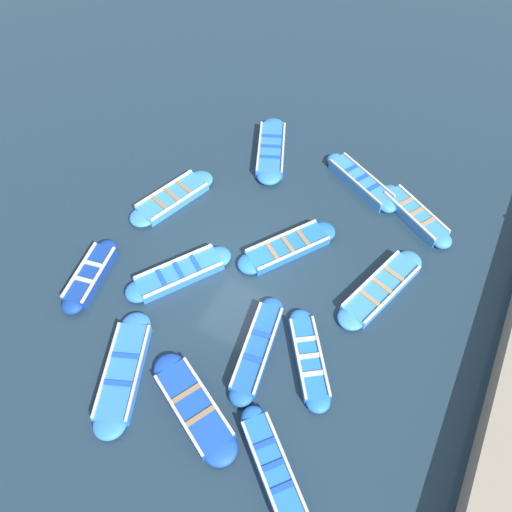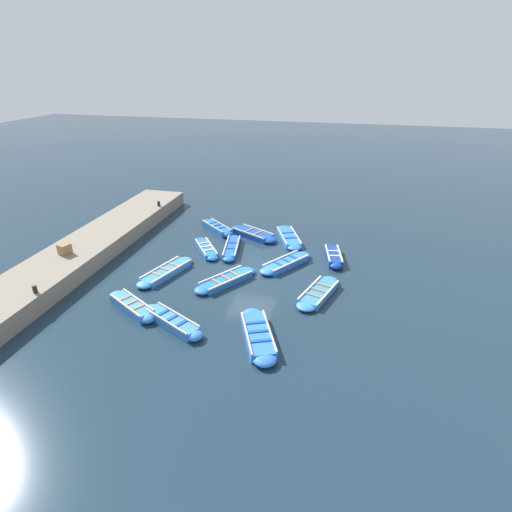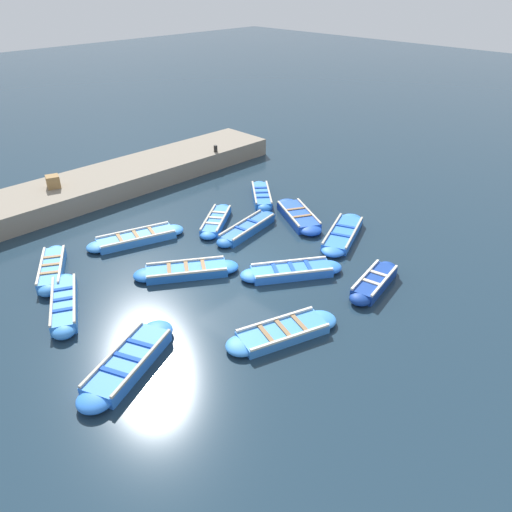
{
  "view_description": "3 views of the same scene",
  "coord_description": "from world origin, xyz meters",
  "px_view_note": "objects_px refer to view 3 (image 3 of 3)",
  "views": [
    {
      "loc": [
        -4.78,
        7.91,
        13.71
      ],
      "look_at": [
        -0.25,
        -0.7,
        0.53
      ],
      "focal_mm": 35.0,
      "sensor_mm": 36.0,
      "label": 1
    },
    {
      "loc": [
        4.88,
        -18.82,
        10.3
      ],
      "look_at": [
        0.1,
        0.69,
        0.49
      ],
      "focal_mm": 28.0,
      "sensor_mm": 36.0,
      "label": 2
    },
    {
      "loc": [
        11.62,
        -10.7,
        9.62
      ],
      "look_at": [
        0.29,
        0.55,
        0.31
      ],
      "focal_mm": 35.0,
      "sensor_mm": 36.0,
      "label": 3
    }
  ],
  "objects_px": {
    "boat_far_corner": "(64,304)",
    "boat_alongside": "(292,271)",
    "boat_end_of_row": "(262,196)",
    "boat_drifting": "(343,234)",
    "bollard_mid_north": "(216,149)",
    "boat_outer_left": "(129,362)",
    "boat_broadside": "(52,269)",
    "boat_centre": "(247,228)",
    "boat_near_quay": "(298,216)",
    "boat_bow_out": "(136,238)",
    "boat_inner_gap": "(187,271)",
    "boat_outer_right": "(374,282)",
    "boat_stern_in": "(216,221)",
    "wooden_crate": "(53,182)",
    "boat_tucked": "(283,332)"
  },
  "relations": [
    {
      "from": "boat_drifting",
      "to": "bollard_mid_north",
      "type": "height_order",
      "value": "bollard_mid_north"
    },
    {
      "from": "boat_bow_out",
      "to": "wooden_crate",
      "type": "xyz_separation_m",
      "value": [
        -5.52,
        -0.66,
        1.04
      ]
    },
    {
      "from": "boat_far_corner",
      "to": "boat_bow_out",
      "type": "xyz_separation_m",
      "value": [
        -2.28,
        4.19,
        -0.04
      ]
    },
    {
      "from": "boat_alongside",
      "to": "bollard_mid_north",
      "type": "height_order",
      "value": "bollard_mid_north"
    },
    {
      "from": "boat_inner_gap",
      "to": "boat_broadside",
      "type": "height_order",
      "value": "boat_broadside"
    },
    {
      "from": "boat_outer_left",
      "to": "boat_outer_right",
      "type": "relative_size",
      "value": 1.27
    },
    {
      "from": "boat_far_corner",
      "to": "boat_alongside",
      "type": "height_order",
      "value": "boat_far_corner"
    },
    {
      "from": "boat_far_corner",
      "to": "boat_end_of_row",
      "type": "bearing_deg",
      "value": 98.68
    },
    {
      "from": "boat_far_corner",
      "to": "boat_drifting",
      "type": "relative_size",
      "value": 0.89
    },
    {
      "from": "boat_outer_left",
      "to": "boat_alongside",
      "type": "relative_size",
      "value": 1.1
    },
    {
      "from": "boat_outer_left",
      "to": "boat_broadside",
      "type": "distance_m",
      "value": 6.17
    },
    {
      "from": "boat_far_corner",
      "to": "boat_stern_in",
      "type": "xyz_separation_m",
      "value": [
        -1.21,
        7.5,
        -0.04
      ]
    },
    {
      "from": "boat_far_corner",
      "to": "boat_bow_out",
      "type": "height_order",
      "value": "boat_far_corner"
    },
    {
      "from": "boat_outer_right",
      "to": "boat_outer_left",
      "type": "bearing_deg",
      "value": -107.05
    },
    {
      "from": "boat_broadside",
      "to": "boat_drifting",
      "type": "height_order",
      "value": "boat_broadside"
    },
    {
      "from": "boat_outer_left",
      "to": "boat_drifting",
      "type": "xyz_separation_m",
      "value": [
        -0.46,
        10.4,
        -0.03
      ]
    },
    {
      "from": "boat_outer_left",
      "to": "boat_stern_in",
      "type": "height_order",
      "value": "boat_outer_left"
    },
    {
      "from": "boat_centre",
      "to": "boat_inner_gap",
      "type": "distance_m",
      "value": 3.94
    },
    {
      "from": "boat_broadside",
      "to": "boat_near_quay",
      "type": "bearing_deg",
      "value": 70.99
    },
    {
      "from": "boat_inner_gap",
      "to": "boat_broadside",
      "type": "bearing_deg",
      "value": -135.22
    },
    {
      "from": "boat_tucked",
      "to": "boat_broadside",
      "type": "xyz_separation_m",
      "value": [
        -8.21,
        -3.3,
        0.05
      ]
    },
    {
      "from": "boat_far_corner",
      "to": "boat_inner_gap",
      "type": "xyz_separation_m",
      "value": [
        1.12,
        4.09,
        -0.04
      ]
    },
    {
      "from": "boat_end_of_row",
      "to": "boat_tucked",
      "type": "relative_size",
      "value": 0.81
    },
    {
      "from": "boat_near_quay",
      "to": "bollard_mid_north",
      "type": "height_order",
      "value": "bollard_mid_north"
    },
    {
      "from": "boat_centre",
      "to": "bollard_mid_north",
      "type": "xyz_separation_m",
      "value": [
        -6.71,
        4.1,
        0.92
      ]
    },
    {
      "from": "boat_far_corner",
      "to": "boat_end_of_row",
      "type": "height_order",
      "value": "boat_end_of_row"
    },
    {
      "from": "boat_centre",
      "to": "boat_far_corner",
      "type": "xyz_separation_m",
      "value": [
        -0.27,
        -7.94,
        0.03
      ]
    },
    {
      "from": "boat_end_of_row",
      "to": "boat_bow_out",
      "type": "bearing_deg",
      "value": -95.61
    },
    {
      "from": "wooden_crate",
      "to": "boat_bow_out",
      "type": "bearing_deg",
      "value": 6.77
    },
    {
      "from": "boat_end_of_row",
      "to": "boat_outer_right",
      "type": "distance_m",
      "value": 8.36
    },
    {
      "from": "boat_far_corner",
      "to": "wooden_crate",
      "type": "height_order",
      "value": "wooden_crate"
    },
    {
      "from": "boat_outer_right",
      "to": "boat_near_quay",
      "type": "height_order",
      "value": "boat_outer_right"
    },
    {
      "from": "boat_far_corner",
      "to": "boat_outer_right",
      "type": "relative_size",
      "value": 1.13
    },
    {
      "from": "boat_far_corner",
      "to": "bollard_mid_north",
      "type": "distance_m",
      "value": 13.69
    },
    {
      "from": "boat_outer_right",
      "to": "bollard_mid_north",
      "type": "distance_m",
      "value": 13.38
    },
    {
      "from": "boat_alongside",
      "to": "boat_broadside",
      "type": "xyz_separation_m",
      "value": [
        -6.11,
        -6.05,
        0.04
      ]
    },
    {
      "from": "boat_centre",
      "to": "boat_end_of_row",
      "type": "distance_m",
      "value": 3.36
    },
    {
      "from": "boat_near_quay",
      "to": "boat_bow_out",
      "type": "xyz_separation_m",
      "value": [
        -3.28,
        -6.12,
        -0.02
      ]
    },
    {
      "from": "boat_end_of_row",
      "to": "boat_stern_in",
      "type": "xyz_separation_m",
      "value": [
        0.42,
        -3.21,
        -0.04
      ]
    },
    {
      "from": "boat_stern_in",
      "to": "boat_alongside",
      "type": "bearing_deg",
      "value": -8.62
    },
    {
      "from": "boat_broadside",
      "to": "boat_near_quay",
      "type": "relative_size",
      "value": 0.89
    },
    {
      "from": "boat_outer_left",
      "to": "boat_broadside",
      "type": "relative_size",
      "value": 1.2
    },
    {
      "from": "boat_centre",
      "to": "bollard_mid_north",
      "type": "bearing_deg",
      "value": 148.59
    },
    {
      "from": "boat_centre",
      "to": "boat_near_quay",
      "type": "bearing_deg",
      "value": 72.75
    },
    {
      "from": "boat_inner_gap",
      "to": "boat_tucked",
      "type": "relative_size",
      "value": 0.96
    },
    {
      "from": "boat_bow_out",
      "to": "wooden_crate",
      "type": "distance_m",
      "value": 5.66
    },
    {
      "from": "boat_alongside",
      "to": "boat_near_quay",
      "type": "height_order",
      "value": "boat_near_quay"
    },
    {
      "from": "boat_outer_left",
      "to": "boat_stern_in",
      "type": "relative_size",
      "value": 1.27
    },
    {
      "from": "boat_end_of_row",
      "to": "boat_inner_gap",
      "type": "relative_size",
      "value": 0.84
    },
    {
      "from": "boat_centre",
      "to": "boat_stern_in",
      "type": "distance_m",
      "value": 1.55
    }
  ]
}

